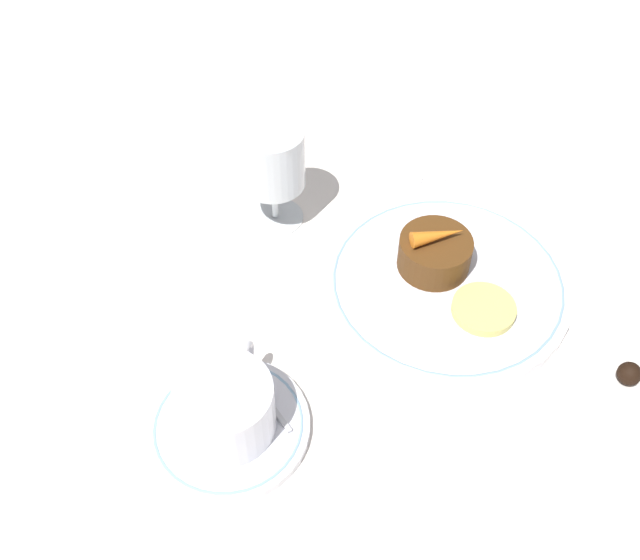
# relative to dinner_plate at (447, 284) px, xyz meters

# --- Properties ---
(ground_plane) EXTENTS (3.00, 3.00, 0.00)m
(ground_plane) POSITION_rel_dinner_plate_xyz_m (0.02, 0.05, -0.01)
(ground_plane) COLOR white
(dinner_plate) EXTENTS (0.27, 0.27, 0.01)m
(dinner_plate) POSITION_rel_dinner_plate_xyz_m (0.00, 0.00, 0.00)
(dinner_plate) COLOR white
(dinner_plate) RESTS_ON ground_plane
(saucer) EXTENTS (0.16, 0.16, 0.01)m
(saucer) POSITION_rel_dinner_plate_xyz_m (-0.23, 0.17, -0.00)
(saucer) COLOR white
(saucer) RESTS_ON ground_plane
(coffee_cup) EXTENTS (0.12, 0.09, 0.06)m
(coffee_cup) POSITION_rel_dinner_plate_xyz_m (-0.23, 0.17, 0.03)
(coffee_cup) COLOR white
(coffee_cup) RESTS_ON saucer
(spoon) EXTENTS (0.08, 0.09, 0.00)m
(spoon) POSITION_rel_dinner_plate_xyz_m (-0.18, 0.16, 0.00)
(spoon) COLOR silver
(spoon) RESTS_ON saucer
(wine_glass) EXTENTS (0.07, 0.07, 0.13)m
(wine_glass) POSITION_rel_dinner_plate_xyz_m (0.05, 0.22, 0.08)
(wine_glass) COLOR silver
(wine_glass) RESTS_ON ground_plane
(fork) EXTENTS (0.04, 0.18, 0.01)m
(fork) POSITION_rel_dinner_plate_xyz_m (0.18, 0.04, -0.01)
(fork) COLOR silver
(fork) RESTS_ON ground_plane
(dessert_cake) EXTENTS (0.08, 0.08, 0.04)m
(dessert_cake) POSITION_rel_dinner_plate_xyz_m (0.02, 0.02, 0.03)
(dessert_cake) COLOR #563314
(dessert_cake) RESTS_ON dinner_plate
(carrot_garnish) EXTENTS (0.05, 0.06, 0.02)m
(carrot_garnish) POSITION_rel_dinner_plate_xyz_m (0.02, 0.02, 0.05)
(carrot_garnish) COLOR orange
(carrot_garnish) RESTS_ON dessert_cake
(pineapple_slice) EXTENTS (0.07, 0.07, 0.01)m
(pineapple_slice) POSITION_rel_dinner_plate_xyz_m (-0.03, -0.04, 0.01)
(pineapple_slice) COLOR #EFE075
(pineapple_slice) RESTS_ON dinner_plate
(chocolate_truffle) EXTENTS (0.02, 0.02, 0.02)m
(chocolate_truffle) POSITION_rel_dinner_plate_xyz_m (-0.07, -0.19, 0.00)
(chocolate_truffle) COLOR black
(chocolate_truffle) RESTS_ON ground_plane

